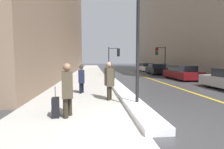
# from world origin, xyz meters

# --- Properties ---
(ground_plane) EXTENTS (160.00, 160.00, 0.00)m
(ground_plane) POSITION_xyz_m (0.00, 0.00, 0.00)
(ground_plane) COLOR #38383A
(sidewalk_slab) EXTENTS (4.00, 80.00, 0.01)m
(sidewalk_slab) POSITION_xyz_m (-2.00, 15.00, 0.01)
(sidewalk_slab) COLOR #B2AFA8
(sidewalk_slab) RESTS_ON ground
(road_centre_stripe) EXTENTS (0.16, 80.00, 0.00)m
(road_centre_stripe) POSITION_xyz_m (4.00, 15.00, 0.00)
(road_centre_stripe) COLOR gold
(road_centre_stripe) RESTS_ON ground
(snow_bank_curb) EXTENTS (0.71, 11.09, 0.19)m
(snow_bank_curb) POSITION_xyz_m (0.21, 4.88, 0.10)
(snow_bank_curb) COLOR white
(snow_bank_curb) RESTS_ON ground
(building_facade_left) EXTENTS (6.00, 36.00, 17.51)m
(building_facade_left) POSITION_xyz_m (-7.00, 20.00, 8.75)
(building_facade_left) COLOR #846B56
(building_facade_left) RESTS_ON ground
(building_facade_right) EXTENTS (6.00, 36.00, 20.58)m
(building_facade_right) POSITION_xyz_m (13.00, 22.00, 10.29)
(building_facade_right) COLOR gray
(building_facade_right) RESTS_ON ground
(lamp_post) EXTENTS (0.28, 0.28, 4.36)m
(lamp_post) POSITION_xyz_m (0.32, 1.91, 2.65)
(lamp_post) COLOR black
(lamp_post) RESTS_ON ground
(traffic_light_near) EXTENTS (1.31, 0.32, 3.21)m
(traffic_light_near) POSITION_xyz_m (1.16, 15.42, 2.30)
(traffic_light_near) COLOR black
(traffic_light_near) RESTS_ON ground
(traffic_light_far) EXTENTS (1.31, 0.33, 3.42)m
(traffic_light_far) POSITION_xyz_m (6.83, 16.43, 2.46)
(traffic_light_far) COLOR black
(traffic_light_far) RESTS_ON ground
(pedestrian_with_shoulder_bag) EXTENTS (0.40, 0.77, 1.65)m
(pedestrian_with_shoulder_bag) POSITION_xyz_m (-2.09, 1.01, 0.91)
(pedestrian_with_shoulder_bag) COLOR #2A241B
(pedestrian_with_shoulder_bag) RESTS_ON ground
(pedestrian_in_glasses) EXTENTS (0.40, 0.59, 1.67)m
(pedestrian_in_glasses) POSITION_xyz_m (-0.61, 3.18, 0.93)
(pedestrian_in_glasses) COLOR #2A241B
(pedestrian_in_glasses) RESTS_ON ground
(pedestrian_in_fedora) EXTENTS (0.35, 0.51, 1.54)m
(pedestrian_in_fedora) POSITION_xyz_m (-1.92, 4.87, 0.84)
(pedestrian_in_fedora) COLOR black
(pedestrian_in_fedora) RESTS_ON ground
(parked_car_maroon) EXTENTS (1.92, 4.45, 1.25)m
(parked_car_maroon) POSITION_xyz_m (6.71, 10.74, 0.59)
(parked_car_maroon) COLOR #600F14
(parked_car_maroon) RESTS_ON ground
(parked_car_black) EXTENTS (2.28, 4.74, 1.27)m
(parked_car_black) POSITION_xyz_m (6.60, 16.83, 0.60)
(parked_car_black) COLOR black
(parked_car_black) RESTS_ON ground
(parked_car_white) EXTENTS (2.13, 4.68, 1.25)m
(parked_car_white) POSITION_xyz_m (6.88, 22.49, 0.60)
(parked_car_white) COLOR silver
(parked_car_white) RESTS_ON ground
(rolling_suitcase) EXTENTS (0.27, 0.39, 0.95)m
(rolling_suitcase) POSITION_xyz_m (-2.45, 1.02, 0.30)
(rolling_suitcase) COLOR black
(rolling_suitcase) RESTS_ON ground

